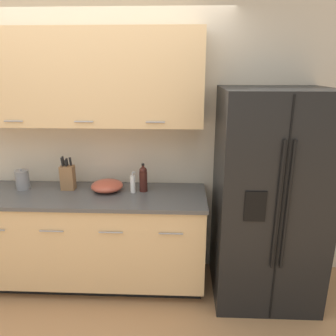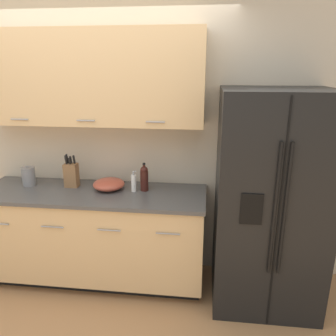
{
  "view_description": "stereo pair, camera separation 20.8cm",
  "coord_description": "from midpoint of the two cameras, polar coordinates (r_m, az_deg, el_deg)",
  "views": [
    {
      "loc": [
        0.8,
        -2.0,
        2.01
      ],
      "look_at": [
        0.69,
        0.71,
        1.17
      ],
      "focal_mm": 35.0,
      "sensor_mm": 36.0,
      "label": 1
    },
    {
      "loc": [
        1.01,
        -1.99,
        2.01
      ],
      "look_at": [
        0.69,
        0.71,
        1.17
      ],
      "focal_mm": 35.0,
      "sensor_mm": 36.0,
      "label": 2
    }
  ],
  "objects": [
    {
      "name": "wine_bottle",
      "position": [
        2.99,
        -6.32,
        -1.84
      ],
      "size": [
        0.07,
        0.07,
        0.26
      ],
      "color": "#3D1914",
      "rests_on": "counter_unit"
    },
    {
      "name": "counter_unit",
      "position": [
        3.25,
        -14.74,
        -11.72
      ],
      "size": [
        2.09,
        0.64,
        0.92
      ],
      "color": "black",
      "rests_on": "ground_plane"
    },
    {
      "name": "refrigerator",
      "position": [
        2.92,
        15.08,
        -5.16
      ],
      "size": [
        0.88,
        0.79,
        1.85
      ],
      "color": "black",
      "rests_on": "ground_plane"
    },
    {
      "name": "soap_dispenser",
      "position": [
        2.98,
        -8.15,
        -2.76
      ],
      "size": [
        0.05,
        0.05,
        0.2
      ],
      "color": "white",
      "rests_on": "counter_unit"
    },
    {
      "name": "mixing_bowl",
      "position": [
        3.07,
        -12.49,
        -3.06
      ],
      "size": [
        0.29,
        0.29,
        0.1
      ],
      "color": "#B24C38",
      "rests_on": "counter_unit"
    },
    {
      "name": "wall_back",
      "position": [
        3.18,
        -14.4,
        7.05
      ],
      "size": [
        10.0,
        0.39,
        2.6
      ],
      "color": "beige",
      "rests_on": "ground_plane"
    },
    {
      "name": "knife_block",
      "position": [
        3.19,
        -18.88,
        -1.48
      ],
      "size": [
        0.12,
        0.09,
        0.32
      ],
      "color": "olive",
      "rests_on": "counter_unit"
    },
    {
      "name": "steel_canister",
      "position": [
        3.36,
        -25.66,
        -1.86
      ],
      "size": [
        0.13,
        0.13,
        0.19
      ],
      "color": "gray",
      "rests_on": "counter_unit"
    }
  ]
}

